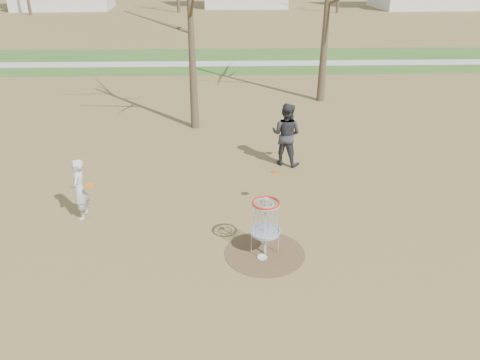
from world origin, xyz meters
name	(u,v)px	position (x,y,z in m)	size (l,w,h in m)	color
ground	(265,253)	(0.00, 0.00, 0.00)	(160.00, 160.00, 0.00)	brown
green_band	(238,60)	(0.00, 21.00, 0.01)	(160.00, 8.00, 0.01)	#2D5119
footpath	(238,63)	(0.00, 20.00, 0.01)	(160.00, 1.50, 0.01)	#9E9E99
dirt_circle	(265,253)	(0.00, 0.00, 0.01)	(1.80, 1.80, 0.01)	#47331E
player_standing	(79,189)	(-4.46, 1.74, 0.79)	(0.57, 0.38, 1.57)	#B8B8B8
player_throwing	(286,134)	(1.04, 4.93, 0.99)	(0.96, 0.75, 1.98)	#2C2B30
disc_grounded	(262,257)	(-0.07, -0.17, 0.02)	(0.22, 0.22, 0.02)	silver
discs_in_play	(189,178)	(-1.75, 1.83, 1.01)	(4.75, 0.78, 0.08)	#E1520B
disc_golf_basket	(266,218)	(0.00, 0.00, 0.91)	(0.64, 0.64, 1.35)	#9EA3AD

